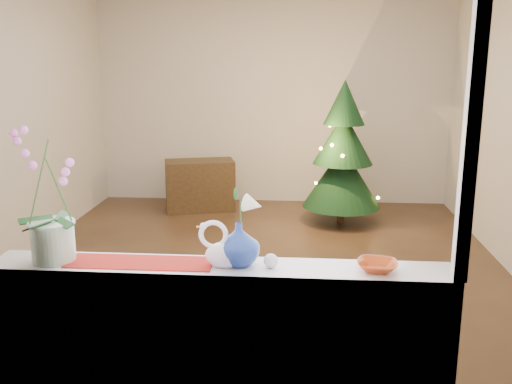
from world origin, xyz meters
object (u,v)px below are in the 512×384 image
orchid_pot (49,196)px  xmas_tree (343,153)px  swan (225,245)px  blue_vase (239,241)px  amber_dish (377,267)px  side_table (200,185)px  paperweight (271,261)px

orchid_pot → xmas_tree: 4.29m
orchid_pot → swan: (0.83, -0.01, -0.22)m
blue_vase → amber_dish: (0.64, -0.03, -0.10)m
swan → xmas_tree: (0.82, 3.95, -0.21)m
swan → xmas_tree: xmas_tree is taller
amber_dish → xmas_tree: (0.11, 3.94, -0.12)m
side_table → amber_dish: bearing=-84.7°
swan → amber_dish: bearing=8.8°
blue_vase → xmas_tree: bearing=79.1°
paperweight → amber_dish: paperweight is taller
swan → blue_vase: bearing=34.2°
blue_vase → xmas_tree: size_ratio=0.15×
xmas_tree → paperweight: bearing=-98.7°
swan → paperweight: (0.22, 0.00, -0.07)m
paperweight → side_table: size_ratio=0.08×
paperweight → side_table: bearing=104.5°
orchid_pot → paperweight: (1.05, -0.01, -0.29)m
amber_dish → side_table: (-1.61, 4.33, -0.63)m
swan → paperweight: swan is taller
swan → xmas_tree: 4.04m
paperweight → xmas_tree: size_ratio=0.04×
side_table → xmas_tree: bearing=-27.9°
orchid_pot → swan: 0.86m
xmas_tree → blue_vase: bearing=-100.9°
blue_vase → paperweight: blue_vase is taller
blue_vase → xmas_tree: (0.75, 3.92, -0.22)m
blue_vase → side_table: (-0.97, 4.31, -0.73)m
orchid_pot → side_table: (-0.07, 4.33, -0.93)m
swan → amber_dish: 0.71m
swan → side_table: (-0.91, 4.34, -0.71)m
amber_dish → side_table: bearing=110.4°
paperweight → orchid_pot: bearing=179.5°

